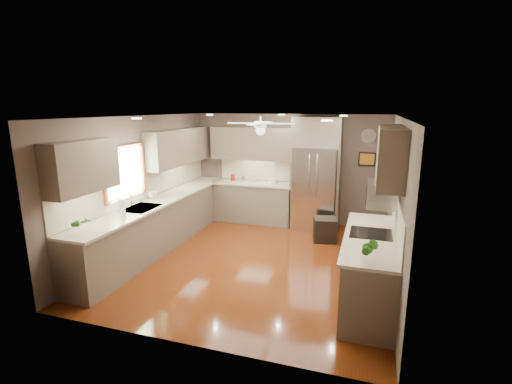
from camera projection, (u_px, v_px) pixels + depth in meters
The scene contains 27 objects.
floor at pixel (255, 260), 6.56m from camera, with size 5.00×5.00×0.00m, color #4A2509.
ceiling at pixel (255, 117), 6.00m from camera, with size 5.00×5.00×0.00m, color white.
wall_back at pixel (288, 169), 8.61m from camera, with size 4.50×4.50×0.00m, color brown.
wall_front at pixel (184, 242), 3.96m from camera, with size 4.50×4.50×0.00m, color brown.
wall_left at pixel (141, 184), 6.95m from camera, with size 5.00×5.00×0.00m, color brown.
wall_right at pixel (396, 202), 5.62m from camera, with size 5.00×5.00×0.00m, color brown.
canister_a at pixel (233, 177), 8.80m from camera, with size 0.09×0.09×0.15m, color maroon.
canister_b at pixel (244, 179), 8.68m from camera, with size 0.09×0.09×0.13m, color silver.
canister_c at pixel (253, 178), 8.66m from camera, with size 0.11×0.11×0.18m, color tan.
soap_bottle at pixel (154, 194), 7.04m from camera, with size 0.09×0.09×0.20m, color white.
potted_plant_left at pixel (82, 222), 5.15m from camera, with size 0.16×0.11×0.30m, color #27601B.
potted_plant_right at pixel (370, 248), 4.22m from camera, with size 0.16×0.13×0.30m, color #27601B.
bowl at pixel (273, 182), 8.47m from camera, with size 0.21×0.21×0.05m, color tan.
left_run at pixel (162, 222), 7.17m from camera, with size 0.65×4.70×1.45m.
back_run at pixel (254, 201), 8.72m from camera, with size 1.85×0.65×1.45m.
uppers at pixel (229, 149), 7.02m from camera, with size 4.50×4.70×0.95m.
window at pixel (124, 172), 6.40m from camera, with size 0.05×1.12×0.92m.
sink at pixel (141, 209), 6.46m from camera, with size 0.50×0.70×0.32m.
refrigerator at pixel (316, 176), 8.10m from camera, with size 1.06×0.75×2.45m.
right_run at pixel (370, 267), 5.15m from camera, with size 0.70×2.20×1.45m.
microwave at pixel (382, 194), 5.12m from camera, with size 0.43×0.55×0.34m.
ceiling_fan at pixel (261, 126), 6.32m from camera, with size 1.18×1.18×0.32m.
recessed_lights at pixel (260, 116), 6.39m from camera, with size 2.84×3.14×0.01m.
wall_clock at pixel (369, 136), 7.89m from camera, with size 0.30×0.03×0.30m.
framed_print at pixel (367, 159), 8.00m from camera, with size 0.36×0.03×0.30m.
stool at pixel (325, 229), 7.48m from camera, with size 0.52×0.52×0.50m.
paper_towel at pixel (122, 207), 5.97m from camera, with size 0.11×0.11×0.27m.
Camera 1 is at (1.86, -5.83, 2.66)m, focal length 26.00 mm.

